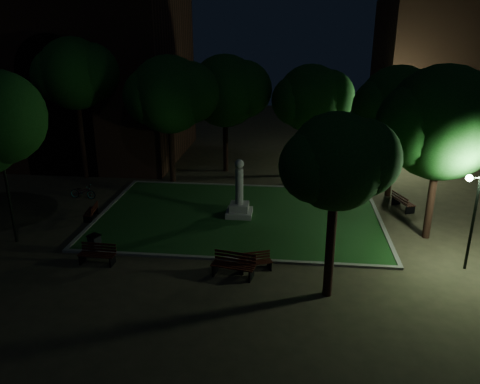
# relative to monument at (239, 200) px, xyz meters

# --- Properties ---
(ground) EXTENTS (80.00, 80.00, 0.00)m
(ground) POSITION_rel_monument_xyz_m (0.00, -2.00, -0.96)
(ground) COLOR #413926
(lawn) EXTENTS (15.00, 10.00, 0.08)m
(lawn) POSITION_rel_monument_xyz_m (0.00, 0.00, -0.92)
(lawn) COLOR #1D471A
(lawn) RESTS_ON ground
(lawn_kerb) EXTENTS (15.40, 10.40, 0.12)m
(lawn_kerb) POSITION_rel_monument_xyz_m (0.00, 0.00, -0.90)
(lawn_kerb) COLOR slate
(lawn_kerb) RESTS_ON ground
(monument) EXTENTS (1.40, 1.40, 3.20)m
(monument) POSITION_rel_monument_xyz_m (0.00, 0.00, 0.00)
(monument) COLOR gray
(monument) RESTS_ON lawn
(building_main) EXTENTS (20.00, 12.00, 15.00)m
(building_main) POSITION_rel_monument_xyz_m (-15.86, 11.79, 6.42)
(building_main) COLOR #4C2A1C
(building_main) RESTS_ON ground
(building_far) EXTENTS (16.00, 10.00, 12.00)m
(building_far) POSITION_rel_monument_xyz_m (18.00, 18.00, 5.04)
(building_far) COLOR #4C2A1C
(building_far) RESTS_ON ground
(tree_north_wl) EXTENTS (6.00, 4.90, 8.30)m
(tree_north_wl) POSITION_rel_monument_xyz_m (-4.94, 5.38, 4.89)
(tree_north_wl) COLOR black
(tree_north_wl) RESTS_ON ground
(tree_north_er) EXTENTS (5.51, 4.50, 7.61)m
(tree_north_er) POSITION_rel_monument_xyz_m (3.99, 8.01, 4.40)
(tree_north_er) COLOR black
(tree_north_er) RESTS_ON ground
(tree_ne) EXTENTS (5.69, 4.64, 7.87)m
(tree_ne) POSITION_rel_monument_xyz_m (8.89, 4.41, 4.59)
(tree_ne) COLOR black
(tree_ne) RESTS_ON ground
(tree_east) EXTENTS (6.50, 5.31, 8.40)m
(tree_east) POSITION_rel_monument_xyz_m (9.64, -1.64, 4.79)
(tree_east) COLOR black
(tree_east) RESTS_ON ground
(tree_se) EXTENTS (4.35, 3.55, 7.19)m
(tree_se) POSITION_rel_monument_xyz_m (4.36, -7.50, 4.44)
(tree_se) COLOR black
(tree_se) RESTS_ON ground
(tree_nw) EXTENTS (5.68, 4.64, 9.33)m
(tree_nw) POSITION_rel_monument_xyz_m (-11.24, 5.88, 6.05)
(tree_nw) COLOR black
(tree_nw) RESTS_ON ground
(tree_far_north) EXTENTS (6.04, 4.93, 8.18)m
(tree_far_north) POSITION_rel_monument_xyz_m (-1.79, 8.42, 4.75)
(tree_far_north) COLOR black
(tree_far_north) RESTS_ON ground
(lamppost_sw) EXTENTS (1.18, 0.28, 4.53)m
(lamppost_sw) POSITION_rel_monument_xyz_m (-10.47, -4.30, 2.21)
(lamppost_sw) COLOR black
(lamppost_sw) RESTS_ON ground
(lamppost_se) EXTENTS (1.18, 0.28, 4.26)m
(lamppost_se) POSITION_rel_monument_xyz_m (10.37, -4.74, 2.04)
(lamppost_se) COLOR black
(lamppost_se) RESTS_ON ground
(lamppost_nw) EXTENTS (1.18, 0.28, 4.04)m
(lamppost_nw) POSITION_rel_monument_xyz_m (-11.27, 7.96, 1.91)
(lamppost_nw) COLOR black
(lamppost_nw) RESTS_ON ground
(lamppost_ne) EXTENTS (1.18, 0.28, 4.61)m
(lamppost_ne) POSITION_rel_monument_xyz_m (9.97, 9.24, 2.25)
(lamppost_ne) COLOR black
(lamppost_ne) RESTS_ON ground
(bench_near_left) EXTENTS (1.91, 0.98, 1.00)m
(bench_near_left) POSITION_rel_monument_xyz_m (0.47, -6.43, -0.49)
(bench_near_left) COLOR black
(bench_near_left) RESTS_ON ground
(bench_near_right) EXTENTS (1.51, 0.97, 0.78)m
(bench_near_right) POSITION_rel_monument_xyz_m (1.33, -5.85, -0.59)
(bench_near_right) COLOR black
(bench_near_right) RESTS_ON ground
(bench_west_near) EXTENTS (1.64, 0.64, 0.89)m
(bench_west_near) POSITION_rel_monument_xyz_m (-5.64, -5.97, -0.54)
(bench_west_near) COLOR black
(bench_west_near) RESTS_ON ground
(bench_left_side) EXTENTS (0.69, 1.46, 0.77)m
(bench_left_side) POSITION_rel_monument_xyz_m (-7.98, -1.09, -0.59)
(bench_left_side) COLOR black
(bench_left_side) RESTS_ON ground
(bench_right_side) EXTENTS (1.10, 1.76, 0.91)m
(bench_right_side) POSITION_rel_monument_xyz_m (9.15, 2.12, -0.53)
(bench_right_side) COLOR black
(bench_right_side) RESTS_ON ground
(bench_far_side) EXTENTS (1.80, 1.07, 0.94)m
(bench_far_side) POSITION_rel_monument_xyz_m (4.22, 6.44, -0.52)
(bench_far_side) COLOR black
(bench_far_side) RESTS_ON ground
(trash_bin) EXTENTS (0.66, 0.66, 0.85)m
(trash_bin) POSITION_rel_monument_xyz_m (-6.20, -4.94, -0.53)
(trash_bin) COLOR black
(trash_bin) RESTS_ON ground
(bicycle) EXTENTS (1.66, 0.70, 0.85)m
(bicycle) POSITION_rel_monument_xyz_m (-9.77, 1.85, -0.53)
(bicycle) COLOR black
(bicycle) RESTS_ON ground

